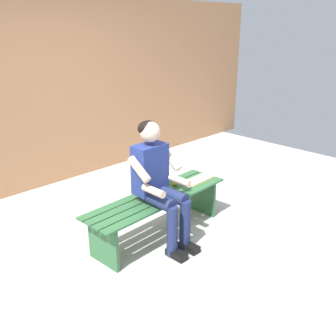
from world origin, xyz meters
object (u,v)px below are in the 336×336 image
Objects in this scene: person_seated at (158,179)px; book_open at (199,179)px; bench_near at (158,206)px; apple at (175,183)px.

book_open is (-0.71, -0.08, -0.23)m from person_seated.
bench_near is 0.64m from book_open.
person_seated is 0.48m from apple.
bench_near is at bearing 11.03° from apple.
bench_near is 23.23× the size of apple.
apple is (-0.41, -0.16, -0.20)m from person_seated.
book_open reaches higher than bench_near.
bench_near is at bearing -129.38° from person_seated.
apple is at bearing -158.10° from person_seated.
person_seated is at bearing 50.62° from bench_near.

